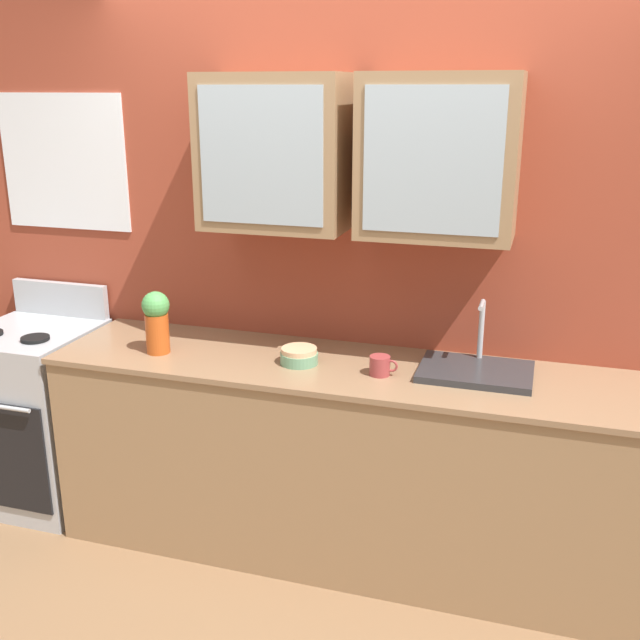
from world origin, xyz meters
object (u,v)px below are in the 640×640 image
object	(u,v)px
bowl_stack	(299,356)
cup_near_sink	(380,366)
stove_range	(38,415)
sink_faucet	(476,370)
vase	(157,320)

from	to	relation	value
bowl_stack	cup_near_sink	xyz separation A→B (m)	(0.37, -0.03, 0.01)
stove_range	bowl_stack	bearing A→B (deg)	-1.19
stove_range	cup_near_sink	xyz separation A→B (m)	(1.82, -0.06, 0.50)
sink_faucet	bowl_stack	size ratio (longest dim) A/B	2.82
bowl_stack	sink_faucet	bearing A→B (deg)	7.08
cup_near_sink	sink_faucet	bearing A→B (deg)	17.68
vase	bowl_stack	bearing A→B (deg)	4.91
bowl_stack	vase	bearing A→B (deg)	-175.09
stove_range	cup_near_sink	bearing A→B (deg)	-1.86
stove_range	bowl_stack	world-z (taller)	stove_range
cup_near_sink	stove_range	bearing A→B (deg)	178.14
stove_range	sink_faucet	xyz separation A→B (m)	(2.21, 0.06, 0.48)
sink_faucet	vase	size ratio (longest dim) A/B	1.63
vase	cup_near_sink	xyz separation A→B (m)	(1.04, 0.03, -0.11)
bowl_stack	cup_near_sink	bearing A→B (deg)	-4.46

